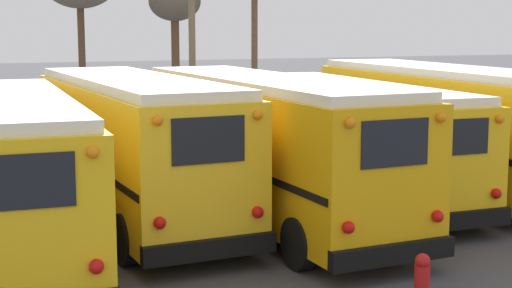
# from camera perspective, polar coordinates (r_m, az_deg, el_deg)

# --- Properties ---
(ground_plane) EXTENTS (160.00, 160.00, 0.00)m
(ground_plane) POSITION_cam_1_polar(r_m,az_deg,el_deg) (18.65, 0.32, -5.13)
(ground_plane) COLOR #424247
(school_bus_0) EXTENTS (2.82, 9.80, 3.11)m
(school_bus_0) POSITION_cam_1_polar(r_m,az_deg,el_deg) (15.90, -17.47, -1.70)
(school_bus_0) COLOR yellow
(school_bus_0) RESTS_ON ground
(school_bus_1) EXTENTS (2.99, 9.71, 3.28)m
(school_bus_1) POSITION_cam_1_polar(r_m,az_deg,el_deg) (18.12, -8.93, 0.10)
(school_bus_1) COLOR yellow
(school_bus_1) RESTS_ON ground
(school_bus_2) EXTENTS (2.96, 10.68, 3.27)m
(school_bus_2) POSITION_cam_1_polar(r_m,az_deg,el_deg) (18.08, 0.63, 0.17)
(school_bus_2) COLOR #E5A00C
(school_bus_2) RESTS_ON ground
(school_bus_3) EXTENTS (2.84, 9.89, 2.97)m
(school_bus_3) POSITION_cam_1_polar(r_m,az_deg,el_deg) (20.38, 6.78, 0.63)
(school_bus_3) COLOR yellow
(school_bus_3) RESTS_ON ground
(school_bus_4) EXTENTS (2.90, 10.17, 3.34)m
(school_bus_4) POSITION_cam_1_polar(r_m,az_deg,el_deg) (21.98, 13.18, 1.55)
(school_bus_4) COLOR yellow
(school_bus_4) RESTS_ON ground
(utility_pole) EXTENTS (1.80, 0.28, 9.18)m
(utility_pole) POSITION_cam_1_polar(r_m,az_deg,el_deg) (32.12, -4.69, 9.19)
(utility_pole) COLOR #75604C
(utility_pole) RESTS_ON ground
(bare_tree_1) EXTENTS (2.50, 2.50, 6.50)m
(bare_tree_1) POSITION_cam_1_polar(r_m,az_deg,el_deg) (38.34, -5.93, 9.99)
(bare_tree_1) COLOR brown
(bare_tree_1) RESTS_ON ground
(fire_hydrant) EXTENTS (0.24, 0.24, 1.03)m
(fire_hydrant) POSITION_cam_1_polar(r_m,az_deg,el_deg) (12.33, 11.97, -10.08)
(fire_hydrant) COLOR #B21414
(fire_hydrant) RESTS_ON ground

